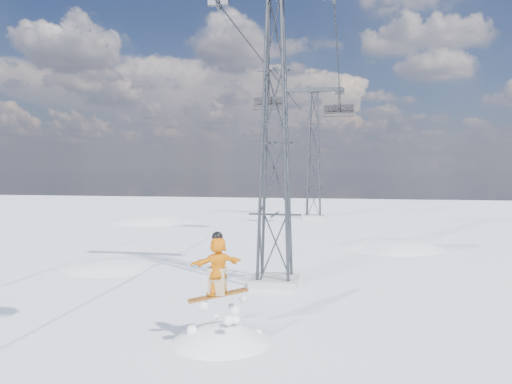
# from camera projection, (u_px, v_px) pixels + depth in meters

# --- Properties ---
(ground) EXTENTS (120.00, 120.00, 0.00)m
(ground) POSITION_uv_depth(u_px,v_px,m) (194.00, 364.00, 11.65)
(ground) COLOR white
(ground) RESTS_ON ground
(snow_terrain) EXTENTS (39.00, 37.00, 22.00)m
(snow_terrain) POSITION_uv_depth(u_px,v_px,m) (220.00, 375.00, 33.87)
(snow_terrain) COLOR white
(snow_terrain) RESTS_ON ground
(lift_tower_near) EXTENTS (5.20, 1.80, 11.43)m
(lift_tower_near) POSITION_uv_depth(u_px,v_px,m) (275.00, 144.00, 19.09)
(lift_tower_near) COLOR #999999
(lift_tower_near) RESTS_ON ground
(lift_tower_far) EXTENTS (5.20, 1.80, 11.43)m
(lift_tower_far) POSITION_uv_depth(u_px,v_px,m) (314.00, 156.00, 43.67)
(lift_tower_far) COLOR #999999
(lift_tower_far) RESTS_ON ground
(haul_cables) EXTENTS (4.46, 51.00, 0.06)m
(haul_cables) POSITION_uv_depth(u_px,v_px,m) (301.00, 63.00, 30.12)
(haul_cables) COLOR black
(haul_cables) RESTS_ON ground
(lift_chair_mid) EXTENTS (2.16, 0.62, 2.68)m
(lift_chair_mid) POSITION_uv_depth(u_px,v_px,m) (339.00, 110.00, 36.26)
(lift_chair_mid) COLOR black
(lift_chair_mid) RESTS_ON ground
(lift_chair_far) EXTENTS (2.11, 0.61, 2.62)m
(lift_chair_far) POSITION_uv_depth(u_px,v_px,m) (270.00, 102.00, 32.45)
(lift_chair_far) COLOR black
(lift_chair_far) RESTS_ON ground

